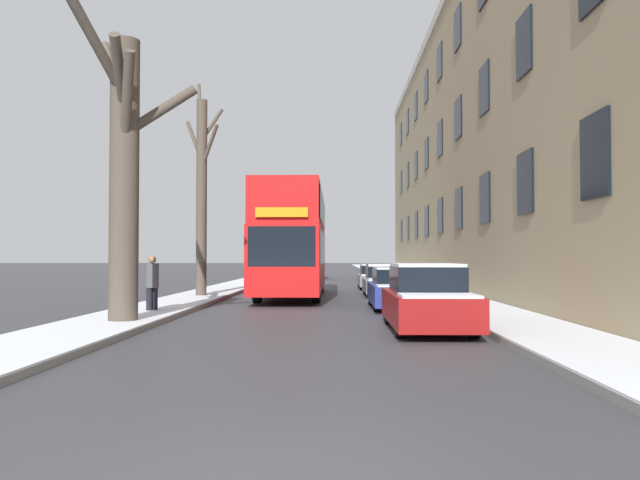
# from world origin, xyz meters

# --- Properties ---
(sidewalk_left) EXTENTS (2.28, 130.00, 0.16)m
(sidewalk_left) POSITION_xyz_m (-4.90, 53.00, 0.08)
(sidewalk_left) COLOR gray
(sidewalk_left) RESTS_ON ground
(sidewalk_right) EXTENTS (2.28, 130.00, 0.16)m
(sidewalk_right) POSITION_xyz_m (4.90, 53.00, 0.08)
(sidewalk_right) COLOR gray
(sidewalk_right) RESTS_ON ground
(terrace_facade_right) EXTENTS (9.10, 49.06, 15.05)m
(terrace_facade_right) POSITION_xyz_m (10.54, 28.12, 7.53)
(terrace_facade_right) COLOR tan
(terrace_facade_right) RESTS_ON ground
(bare_tree_left_0) EXTENTS (3.12, 4.64, 8.06)m
(bare_tree_left_0) POSITION_xyz_m (-4.58, 10.63, 3.97)
(bare_tree_left_0) COLOR #4C4238
(bare_tree_left_0) RESTS_ON ground
(bare_tree_left_1) EXTENTS (1.64, 2.29, 9.01)m
(bare_tree_left_1) POSITION_xyz_m (-4.78, 20.43, 4.32)
(bare_tree_left_1) COLOR #4C4238
(bare_tree_left_1) RESTS_ON ground
(double_decker_bus) EXTENTS (2.52, 11.24, 4.41)m
(double_decker_bus) POSITION_xyz_m (-1.22, 21.90, 2.49)
(double_decker_bus) COLOR red
(double_decker_bus) RESTS_ON ground
(parked_car_0) EXTENTS (1.76, 4.37, 1.53)m
(parked_car_0) POSITION_xyz_m (2.66, 10.13, 0.70)
(parked_car_0) COLOR maroon
(parked_car_0) RESTS_ON ground
(parked_car_1) EXTENTS (1.90, 4.53, 1.32)m
(parked_car_1) POSITION_xyz_m (2.66, 16.28, 0.62)
(parked_car_1) COLOR navy
(parked_car_1) RESTS_ON ground
(parked_car_2) EXTENTS (1.72, 3.96, 1.37)m
(parked_car_2) POSITION_xyz_m (2.66, 22.69, 0.63)
(parked_car_2) COLOR #9EA3AD
(parked_car_2) RESTS_ON ground
(parked_car_3) EXTENTS (1.75, 4.34, 1.29)m
(parked_car_3) POSITION_xyz_m (2.66, 28.85, 0.60)
(parked_car_3) COLOR slate
(parked_car_3) RESTS_ON ground
(oncoming_van) EXTENTS (1.95, 5.40, 2.39)m
(oncoming_van) POSITION_xyz_m (-1.33, 42.94, 1.29)
(oncoming_van) COLOR #9EA3AD
(oncoming_van) RESTS_ON ground
(pedestrian_left_sidewalk) EXTENTS (0.37, 0.37, 1.72)m
(pedestrian_left_sidewalk) POSITION_xyz_m (-4.69, 13.48, 0.94)
(pedestrian_left_sidewalk) COLOR black
(pedestrian_left_sidewalk) RESTS_ON ground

